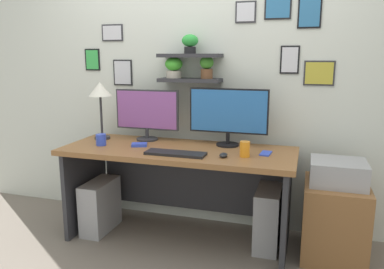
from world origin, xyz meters
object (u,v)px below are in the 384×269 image
computer_mouse (223,155)px  computer_tower_left (100,206)px  water_cup (245,149)px  keyboard (175,153)px  monitor_left (147,113)px  scissors_tray (139,145)px  cell_phone (266,153)px  drawer_cabinet (334,220)px  coffee_mug (101,140)px  printer (338,172)px  computer_tower_right (268,218)px  desk (180,172)px  desk_lamp (100,93)px  monitor_right (228,114)px

computer_mouse → computer_tower_left: 1.21m
water_cup → keyboard: bearing=-169.1°
monitor_left → scissors_tray: 0.32m
cell_phone → drawer_cabinet: 0.70m
monitor_left → coffee_mug: 0.44m
printer → computer_tower_right: (-0.47, 0.00, -0.41)m
desk → desk_lamp: size_ratio=3.70×
computer_mouse → coffee_mug: bearing=176.2°
scissors_tray → computer_tower_left: size_ratio=0.28×
cell_phone → printer: size_ratio=0.37×
keyboard → coffee_mug: coffee_mug is taller
monitor_left → cell_phone: 1.05m
coffee_mug → computer_tower_left: 0.59m
cell_phone → water_cup: 0.19m
drawer_cabinet → printer: printer is taller
coffee_mug → water_cup: water_cup is taller
coffee_mug → scissors_tray: coffee_mug is taller
desk_lamp → cell_phone: 1.46m
desk → printer: 1.17m
computer_mouse → computer_tower_left: bearing=174.6°
drawer_cabinet → desk: bearing=-178.6°
cell_phone → printer: 0.52m
monitor_right → computer_tower_right: 0.86m
water_cup → drawer_cabinet: 0.85m
monitor_right → computer_tower_right: bearing=-20.1°
cell_phone → computer_tower_left: (-1.34, -0.07, -0.54)m
monitor_right → printer: size_ratio=1.64×
drawer_cabinet → computer_tower_right: bearing=179.7°
printer → computer_tower_left: bearing=-176.0°
keyboard → computer_tower_left: (-0.72, 0.14, -0.55)m
printer → computer_tower_right: size_ratio=0.82×
monitor_left → desk_lamp: desk_lamp is taller
scissors_tray → computer_tower_left: bearing=-176.1°
computer_mouse → scissors_tray: computer_mouse is taller
coffee_mug → desk: bearing=12.1°
monitor_right → desk_lamp: size_ratio=1.29×
coffee_mug → water_cup: bearing=-0.4°
computer_mouse → scissors_tray: bearing=169.9°
monitor_right → computer_mouse: bearing=-82.9°
keyboard → desk: bearing=100.9°
computer_tower_left → computer_mouse: bearing=-5.4°
cell_phone → water_cup: size_ratio=1.27×
computer_mouse → cell_phone: computer_mouse is taller
desk_lamp → monitor_left: bearing=11.6°
water_cup → computer_tower_left: size_ratio=0.26×
desk_lamp → coffee_mug: desk_lamp is taller
desk_lamp → computer_tower_right: bearing=-2.0°
scissors_tray → coffee_mug: bearing=-169.0°
computer_mouse → computer_tower_right: 0.66m
desk → keyboard: 0.32m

